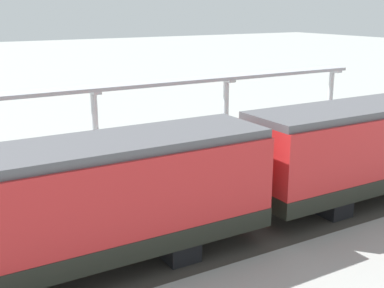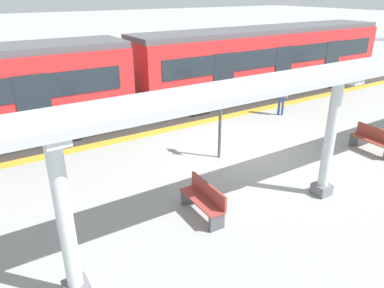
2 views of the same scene
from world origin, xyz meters
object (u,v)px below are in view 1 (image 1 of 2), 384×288
(bench_near_end, at_px, (174,150))
(platform_info_sign, at_px, (151,152))
(passenger_waiting_near_edge, at_px, (33,202))
(passenger_by_the_benches, at_px, (258,123))
(canopy_pillar_second, at_px, (226,112))
(canopy_pillar_nearest, at_px, (330,99))
(bench_mid_platform, at_px, (11,176))
(canopy_pillar_third, at_px, (95,128))

(bench_near_end, distance_m, platform_info_sign, 3.55)
(platform_info_sign, relative_size, passenger_waiting_near_edge, 1.31)
(platform_info_sign, bearing_deg, passenger_by_the_benches, -69.70)
(platform_info_sign, bearing_deg, canopy_pillar_second, -59.28)
(passenger_by_the_benches, bearing_deg, canopy_pillar_second, 61.05)
(canopy_pillar_nearest, bearing_deg, passenger_by_the_benches, 97.73)
(bench_mid_platform, bearing_deg, canopy_pillar_second, -84.80)
(canopy_pillar_nearest, relative_size, bench_mid_platform, 2.19)
(bench_near_end, xyz_separation_m, passenger_waiting_near_edge, (-4.65, 7.32, 0.61))
(canopy_pillar_nearest, relative_size, passenger_waiting_near_edge, 1.98)
(canopy_pillar_third, bearing_deg, passenger_by_the_benches, -95.44)
(passenger_by_the_benches, bearing_deg, bench_near_end, 91.61)
(canopy_pillar_second, relative_size, platform_info_sign, 1.51)
(platform_info_sign, bearing_deg, canopy_pillar_nearest, -75.10)
(canopy_pillar_second, distance_m, bench_near_end, 3.79)
(canopy_pillar_third, relative_size, passenger_waiting_near_edge, 1.98)
(canopy_pillar_nearest, distance_m, bench_mid_platform, 17.76)
(canopy_pillar_nearest, bearing_deg, bench_near_end, 94.94)
(bench_near_end, bearing_deg, passenger_by_the_benches, -88.39)
(canopy_pillar_third, relative_size, bench_mid_platform, 2.19)
(bench_near_end, relative_size, bench_mid_platform, 1.00)
(canopy_pillar_nearest, xyz_separation_m, canopy_pillar_second, (0.00, 7.14, 0.00))
(canopy_pillar_second, height_order, passenger_waiting_near_edge, canopy_pillar_second)
(passenger_waiting_near_edge, bearing_deg, bench_near_end, -57.58)
(canopy_pillar_third, height_order, platform_info_sign, canopy_pillar_third)
(bench_near_end, height_order, platform_info_sign, platform_info_sign)
(canopy_pillar_second, relative_size, bench_mid_platform, 2.19)
(canopy_pillar_nearest, bearing_deg, canopy_pillar_second, 90.00)
(canopy_pillar_second, height_order, platform_info_sign, canopy_pillar_second)
(bench_mid_platform, relative_size, platform_info_sign, 0.69)
(passenger_waiting_near_edge, height_order, passenger_by_the_benches, passenger_by_the_benches)
(platform_info_sign, relative_size, passenger_by_the_benches, 1.25)
(bench_mid_platform, distance_m, passenger_by_the_benches, 11.98)
(canopy_pillar_third, distance_m, platform_info_sign, 3.60)
(passenger_waiting_near_edge, bearing_deg, canopy_pillar_nearest, -72.75)
(canopy_pillar_second, bearing_deg, passenger_waiting_near_edge, 117.30)
(bench_near_end, bearing_deg, canopy_pillar_third, 74.57)
(canopy_pillar_nearest, xyz_separation_m, bench_mid_platform, (-0.96, 17.69, -1.25))
(bench_mid_platform, xyz_separation_m, platform_info_sign, (-2.48, -4.77, 0.89))
(canopy_pillar_nearest, distance_m, canopy_pillar_third, 13.91)
(canopy_pillar_nearest, height_order, canopy_pillar_third, same)
(canopy_pillar_nearest, bearing_deg, bench_mid_platform, 93.10)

